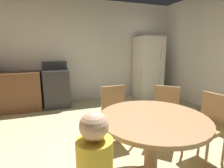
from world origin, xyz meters
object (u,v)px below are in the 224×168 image
Objects in this scene: dining_table at (152,132)px; chair_north at (116,111)px; refrigerator at (148,68)px; oven_range at (57,88)px; chair_northeast at (165,111)px; chair_east at (209,123)px.

chair_north is at bearing 92.76° from dining_table.
refrigerator is at bearing 59.74° from dining_table.
refrigerator is at bearing -1.20° from oven_range.
refrigerator is at bearing -160.95° from chair_northeast.
chair_east is 1.00× the size of chair_north.
chair_east is (0.92, 0.12, -0.09)m from dining_table.
chair_north is (0.78, -2.11, 0.03)m from oven_range.
oven_range reaches higher than chair_north.
chair_north is 1.00× the size of chair_northeast.
chair_northeast is at bearing -58.34° from oven_range.
dining_table is 1.27× the size of chair_northeast.
chair_northeast is (-0.27, 0.54, 0.00)m from chair_east.
oven_range is 1.26× the size of chair_north.
chair_east is 0.60m from chair_northeast.
chair_northeast is (1.47, -2.38, 0.03)m from oven_range.
refrigerator reaches higher than chair_east.
dining_table is at bearing 0.00° from chair_east.
chair_east is at bearing -59.24° from oven_range.
refrigerator is 3.47m from dining_table.
oven_range reaches higher than chair_east.
refrigerator is (2.56, -0.05, 0.41)m from oven_range.
oven_range is 0.62× the size of refrigerator.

